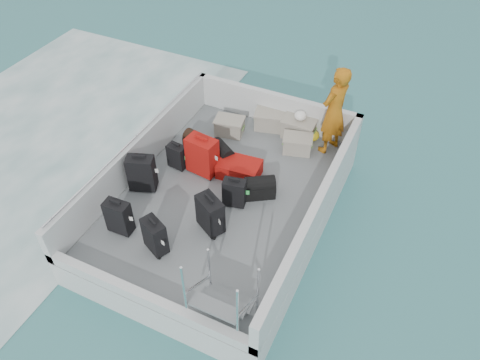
# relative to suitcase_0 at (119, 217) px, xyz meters

# --- Properties ---
(ground) EXTENTS (160.00, 160.00, 0.00)m
(ground) POSITION_rel_suitcase_0_xyz_m (1.14, 1.46, -0.94)
(ground) COLOR #1C5D64
(ground) RESTS_ON ground
(wake_foam) EXTENTS (10.00, 10.00, 0.00)m
(wake_foam) POSITION_rel_suitcase_0_xyz_m (-3.66, 1.46, -0.94)
(wake_foam) COLOR white
(wake_foam) RESTS_ON ground
(ferry_hull) EXTENTS (3.60, 5.00, 0.60)m
(ferry_hull) POSITION_rel_suitcase_0_xyz_m (1.14, 1.46, -0.64)
(ferry_hull) COLOR silver
(ferry_hull) RESTS_ON ground
(deck) EXTENTS (3.30, 4.70, 0.02)m
(deck) POSITION_rel_suitcase_0_xyz_m (1.14, 1.46, -0.33)
(deck) COLOR slate
(deck) RESTS_ON ferry_hull
(deck_fittings) EXTENTS (3.60, 5.00, 0.90)m
(deck_fittings) POSITION_rel_suitcase_0_xyz_m (1.48, 1.14, 0.05)
(deck_fittings) COLOR silver
(deck_fittings) RESTS_ON deck
(suitcase_0) EXTENTS (0.42, 0.25, 0.64)m
(suitcase_0) POSITION_rel_suitcase_0_xyz_m (0.00, 0.00, 0.00)
(suitcase_0) COLOR black
(suitcase_0) RESTS_ON deck
(suitcase_1) EXTENTS (0.54, 0.42, 0.71)m
(suitcase_1) POSITION_rel_suitcase_0_xyz_m (-0.23, 1.00, 0.04)
(suitcase_1) COLOR black
(suitcase_1) RESTS_ON deck
(suitcase_2) EXTENTS (0.37, 0.24, 0.50)m
(suitcase_2) POSITION_rel_suitcase_0_xyz_m (0.03, 1.77, -0.07)
(suitcase_2) COLOR black
(suitcase_2) RESTS_ON deck
(suitcase_3) EXTENTS (0.47, 0.39, 0.63)m
(suitcase_3) POSITION_rel_suitcase_0_xyz_m (0.74, -0.08, -0.01)
(suitcase_3) COLOR black
(suitcase_3) RESTS_ON deck
(suitcase_5) EXTENTS (0.59, 0.39, 0.76)m
(suitcase_5) POSITION_rel_suitcase_0_xyz_m (0.52, 1.86, 0.06)
(suitcase_5) COLOR #A50F0C
(suitcase_5) RESTS_ON deck
(suitcase_6) EXTENTS (0.55, 0.48, 0.66)m
(suitcase_6) POSITION_rel_suitcase_0_xyz_m (1.31, 0.69, 0.01)
(suitcase_6) COLOR black
(suitcase_6) RESTS_ON deck
(suitcase_7) EXTENTS (0.42, 0.30, 0.54)m
(suitcase_7) POSITION_rel_suitcase_0_xyz_m (1.42, 1.35, -0.05)
(suitcase_7) COLOR black
(suitcase_7) RESTS_ON deck
(suitcase_8) EXTENTS (0.81, 0.57, 0.30)m
(suitcase_8) POSITION_rel_suitcase_0_xyz_m (1.18, 2.06, -0.17)
(suitcase_8) COLOR #A50F0C
(suitcase_8) RESTS_ON deck
(duffel_0) EXTENTS (0.54, 0.37, 0.32)m
(duffel_0) POSITION_rel_suitcase_0_xyz_m (0.11, 2.37, -0.16)
(duffel_0) COLOR black
(duffel_0) RESTS_ON deck
(duffel_1) EXTENTS (0.58, 0.52, 0.32)m
(duffel_1) POSITION_rel_suitcase_0_xyz_m (0.71, 2.28, -0.16)
(duffel_1) COLOR black
(duffel_1) RESTS_ON deck
(duffel_2) EXTENTS (0.61, 0.54, 0.32)m
(duffel_2) POSITION_rel_suitcase_0_xyz_m (1.73, 1.74, -0.16)
(duffel_2) COLOR black
(duffel_2) RESTS_ON deck
(crate_0) EXTENTS (0.61, 0.47, 0.33)m
(crate_0) POSITION_rel_suitcase_0_xyz_m (0.45, 3.12, -0.15)
(crate_0) COLOR #9F988A
(crate_0) RESTS_ON deck
(crate_1) EXTENTS (0.66, 0.53, 0.35)m
(crate_1) POSITION_rel_suitcase_0_xyz_m (1.11, 3.66, -0.14)
(crate_1) COLOR #9F988A
(crate_1) RESTS_ON deck
(crate_2) EXTENTS (0.65, 0.46, 0.39)m
(crate_2) POSITION_rel_suitcase_0_xyz_m (1.76, 3.66, -0.13)
(crate_2) COLOR #9F988A
(crate_2) RESTS_ON deck
(crate_3) EXTENTS (0.61, 0.50, 0.32)m
(crate_3) POSITION_rel_suitcase_0_xyz_m (1.90, 3.18, -0.16)
(crate_3) COLOR #9F988A
(crate_3) RESTS_ON deck
(yellow_bag) EXTENTS (0.28, 0.26, 0.22)m
(yellow_bag) POSITION_rel_suitcase_0_xyz_m (2.06, 3.66, -0.21)
(yellow_bag) COLOR yellow
(yellow_bag) RESTS_ON deck
(white_bag) EXTENTS (0.24, 0.24, 0.18)m
(white_bag) POSITION_rel_suitcase_0_xyz_m (1.76, 3.66, 0.16)
(white_bag) COLOR white
(white_bag) RESTS_ON crate_2
(passenger) EXTENTS (0.66, 0.78, 1.81)m
(passenger) POSITION_rel_suitcase_0_xyz_m (2.44, 3.53, 0.58)
(passenger) COLOR orange
(passenger) RESTS_ON deck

